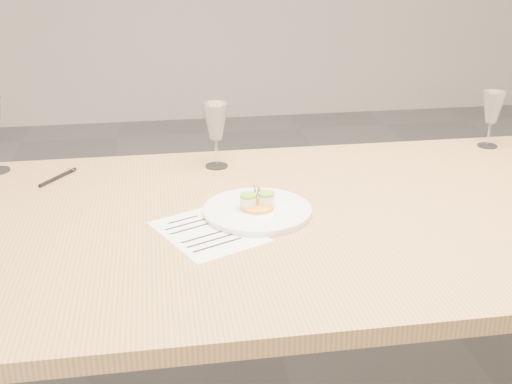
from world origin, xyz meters
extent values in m
cube|color=tan|center=(0.00, 0.00, 0.73)|extent=(2.40, 1.00, 0.04)
cylinder|color=white|center=(-0.16, 0.01, 0.76)|extent=(0.26, 0.26, 0.01)
cylinder|color=white|center=(-0.16, 0.01, 0.76)|extent=(0.27, 0.27, 0.01)
cylinder|color=#FFAB30|center=(-0.16, 0.01, 0.77)|extent=(0.08, 0.08, 0.01)
cylinder|color=#F9EECB|center=(-0.18, 0.01, 0.79)|extent=(0.04, 0.04, 0.02)
cylinder|color=#F9EECB|center=(-0.13, 0.01, 0.79)|extent=(0.04, 0.04, 0.02)
cylinder|color=#7BB331|center=(-0.18, 0.01, 0.80)|extent=(0.04, 0.04, 0.01)
cylinder|color=#7BB331|center=(-0.13, 0.01, 0.80)|extent=(0.04, 0.04, 0.01)
cylinder|color=#C4BE68|center=(-0.10, -0.03, 0.76)|extent=(0.04, 0.04, 0.00)
cube|color=white|center=(-0.28, -0.07, 0.75)|extent=(0.28, 0.31, 0.00)
cube|color=black|center=(-0.34, 0.00, 0.75)|extent=(0.07, 0.04, 0.00)
cube|color=black|center=(-0.33, -0.02, 0.75)|extent=(0.12, 0.06, 0.00)
cube|color=black|center=(-0.31, -0.05, 0.75)|extent=(0.12, 0.06, 0.00)
cube|color=black|center=(-0.29, -0.09, 0.75)|extent=(0.12, 0.06, 0.00)
cube|color=black|center=(-0.28, -0.12, 0.75)|extent=(0.12, 0.06, 0.00)
cube|color=black|center=(-0.27, -0.14, 0.75)|extent=(0.12, 0.06, 0.00)
cylinder|color=black|center=(-0.67, 0.33, 0.76)|extent=(0.09, 0.13, 0.01)
cube|color=silver|center=(-0.64, 0.37, 0.76)|extent=(0.02, 0.02, 0.00)
cylinder|color=white|center=(-0.22, 0.36, 0.75)|extent=(0.07, 0.07, 0.00)
cylinder|color=white|center=(-0.22, 0.36, 0.79)|extent=(0.01, 0.01, 0.08)
cone|color=white|center=(-0.22, 0.36, 0.89)|extent=(0.08, 0.08, 0.10)
cylinder|color=white|center=(0.66, 0.41, 0.75)|extent=(0.06, 0.06, 0.00)
cylinder|color=white|center=(0.66, 0.41, 0.79)|extent=(0.01, 0.01, 0.08)
cone|color=white|center=(0.66, 0.41, 0.88)|extent=(0.07, 0.07, 0.10)
camera|label=1|loc=(-0.38, -1.40, 1.40)|focal=45.00mm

